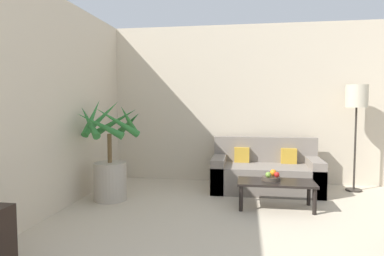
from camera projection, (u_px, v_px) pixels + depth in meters
name	position (u px, v px, depth m)	size (l,w,h in m)	color
wall_back	(318.00, 104.00, 5.71)	(8.62, 0.06, 2.70)	beige
potted_palm	(110.00, 161.00, 4.79)	(0.94, 0.95, 1.45)	#ADA393
sofa_loveseat	(265.00, 173.00, 5.36)	(1.65, 0.85, 0.81)	gray
floor_lamp	(357.00, 101.00, 5.24)	(0.33, 0.33, 1.65)	#2D2823
coffee_table	(276.00, 185.00, 4.44)	(0.98, 0.49, 0.35)	black
fruit_bowl	(271.00, 179.00, 4.48)	(0.24, 0.24, 0.05)	#42382D
apple_red	(277.00, 175.00, 4.44)	(0.07, 0.07, 0.07)	red
apple_green	(268.00, 175.00, 4.43)	(0.07, 0.07, 0.07)	olive
orange_fruit	(273.00, 173.00, 4.53)	(0.09, 0.09, 0.09)	orange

